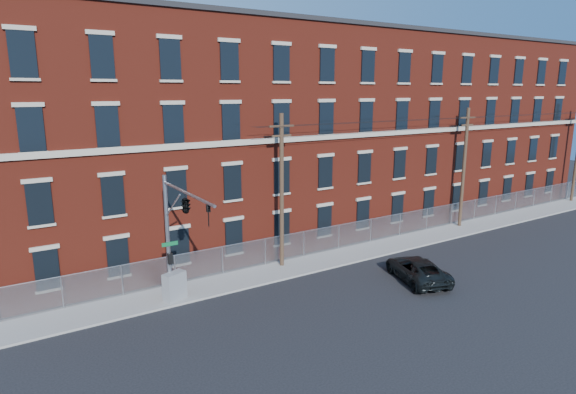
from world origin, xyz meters
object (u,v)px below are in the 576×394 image
(utility_pole_near, at_px, (282,188))
(pickup_truck, at_px, (417,269))
(utility_cabinet, at_px, (175,286))
(traffic_signal_mast, at_px, (181,216))

(utility_pole_near, height_order, pickup_truck, utility_pole_near)
(utility_pole_near, relative_size, utility_cabinet, 6.39)
(traffic_signal_mast, bearing_deg, utility_cabinet, 86.13)
(utility_pole_near, bearing_deg, pickup_truck, -48.28)
(utility_cabinet, bearing_deg, pickup_truck, -41.59)
(traffic_signal_mast, relative_size, pickup_truck, 1.36)
(utility_pole_near, bearing_deg, utility_cabinet, -169.90)
(traffic_signal_mast, xyz_separation_m, utility_pole_near, (8.00, 3.42, -0.05))
(pickup_truck, bearing_deg, utility_pole_near, -29.55)
(traffic_signal_mast, height_order, pickup_truck, traffic_signal_mast)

